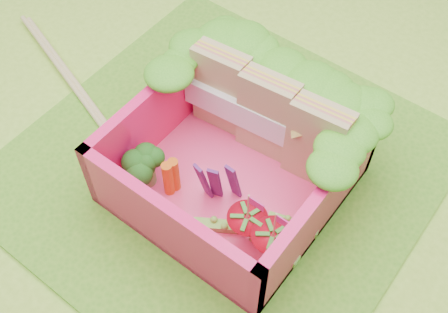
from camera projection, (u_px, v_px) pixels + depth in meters
ground at (222, 168)px, 3.81m from camera, size 14.00×14.00×0.00m
placemat at (222, 167)px, 3.80m from camera, size 2.60×2.60×0.03m
bento_floor at (233, 182)px, 3.68m from camera, size 1.30×1.30×0.05m
bento_box at (233, 160)px, 3.48m from camera, size 1.30×1.30×0.55m
lettuce_ruffle at (282, 76)px, 3.44m from camera, size 1.43×0.83×0.11m
sandwich_stack at (268, 116)px, 3.57m from camera, size 1.17×0.28×0.64m
broccoli at (144, 165)px, 3.52m from camera, size 0.32×0.32×0.25m
carrot_sticks at (171, 177)px, 3.51m from camera, size 0.08×0.12×0.29m
purple_wedges at (217, 182)px, 3.43m from camera, size 0.22×0.14×0.38m
strawberry_left at (247, 227)px, 3.32m from camera, size 0.24×0.24×0.48m
strawberry_right at (272, 245)px, 3.24m from camera, size 0.26×0.26×0.50m
snap_peas at (262, 233)px, 3.41m from camera, size 0.67×0.48×0.05m
chopsticks at (93, 110)px, 4.05m from camera, size 2.37×0.79×0.04m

